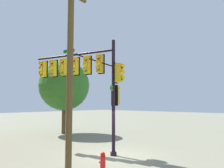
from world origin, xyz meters
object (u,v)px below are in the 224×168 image
fire_hydrant (103,162)px  utility_pole (70,72)px  tree_near (64,86)px  signal_pole_assembly (84,74)px

fire_hydrant → utility_pole: bearing=86.2°
utility_pole → fire_hydrant: (-0.12, -1.78, -3.81)m
fire_hydrant → tree_near: 13.28m
utility_pole → tree_near: 13.38m
fire_hydrant → tree_near: size_ratio=0.12×
utility_pole → fire_hydrant: 4.21m
signal_pole_assembly → utility_pole: size_ratio=0.83×
utility_pole → tree_near: size_ratio=1.13×
signal_pole_assembly → utility_pole: bearing=132.9°
fire_hydrant → signal_pole_assembly: bearing=-28.6°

